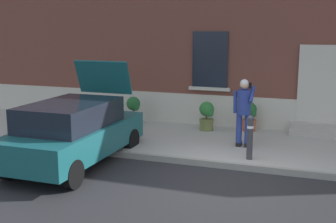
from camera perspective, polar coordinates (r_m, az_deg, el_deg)
name	(u,v)px	position (r m, az deg, el deg)	size (l,w,h in m)	color
ground_plane	(221,183)	(9.23, 6.94, -9.21)	(80.00, 80.00, 0.00)	#232326
sidewalk	(244,145)	(11.83, 9.97, -4.37)	(24.00, 3.60, 0.15)	#99968E
curb_edge	(230,166)	(10.08, 8.15, -7.04)	(24.00, 0.12, 0.15)	gray
building_facade	(263,9)	(13.89, 12.30, 13.01)	(24.00, 1.52, 7.50)	brown
entrance_stoop	(316,130)	(13.13, 18.78, -2.34)	(1.45, 0.64, 0.32)	#9E998E
hatchback_car_teal	(74,131)	(10.35, -12.17, -2.54)	(1.80, 4.07, 2.34)	#165156
bollard_near_person	(250,136)	(10.23, 10.68, -3.13)	(0.15, 0.15, 1.04)	#333338
bollard_far_left	(104,124)	(11.41, -8.39, -1.59)	(0.15, 0.15, 1.04)	#333338
person_on_phone	(244,109)	(11.18, 9.88, 0.39)	(0.51, 0.47, 1.75)	navy
planter_charcoal	(134,109)	(13.89, -4.52, 0.28)	(0.44, 0.44, 0.86)	#2D2D30
planter_olive	(207,115)	(12.98, 5.10, -0.48)	(0.44, 0.44, 0.86)	#606B38
planter_terracotta	(249,116)	(13.07, 10.58, -0.55)	(0.44, 0.44, 0.86)	#B25B38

